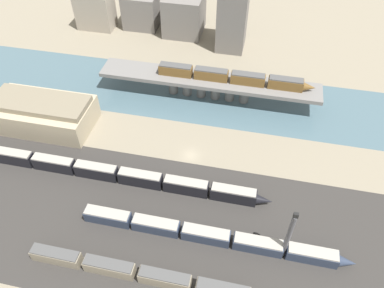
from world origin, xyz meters
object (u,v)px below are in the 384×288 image
at_px(warehouse_building, 43,113).
at_px(train_on_bridge, 234,77).
at_px(signal_tower, 289,236).
at_px(train_yard_near, 143,274).
at_px(train_yard_far, 101,172).
at_px(train_yard_mid, 212,236).

bearing_deg(warehouse_building, train_on_bridge, 23.70).
bearing_deg(signal_tower, train_yard_near, -157.55).
relative_size(train_on_bridge, signal_tower, 3.06).
bearing_deg(train_yard_far, warehouse_building, 146.37).
bearing_deg(train_yard_far, train_yard_mid, -21.35).
bearing_deg(train_yard_mid, signal_tower, -0.34).
xyz_separation_m(train_yard_mid, train_yard_far, (-32.26, 12.61, 0.34)).
height_order(train_on_bridge, train_yard_near, train_on_bridge).
relative_size(train_yard_mid, signal_tower, 3.93).
height_order(train_yard_near, warehouse_building, warehouse_building).
relative_size(train_on_bridge, train_yard_far, 0.55).
bearing_deg(signal_tower, train_on_bridge, 109.68).
relative_size(train_on_bridge, warehouse_building, 1.68).
xyz_separation_m(train_on_bridge, warehouse_building, (-54.12, -23.76, -4.55)).
xyz_separation_m(train_yard_near, train_yard_mid, (12.89, 12.14, -0.05)).
relative_size(train_yard_near, warehouse_building, 1.79).
xyz_separation_m(train_yard_mid, warehouse_building, (-56.69, 28.86, 2.76)).
bearing_deg(train_on_bridge, warehouse_building, -156.30).
distance_m(train_yard_mid, signal_tower, 17.40).
relative_size(train_yard_near, train_yard_far, 0.59).
bearing_deg(signal_tower, train_yard_mid, 179.66).
distance_m(train_yard_mid, warehouse_building, 63.68).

